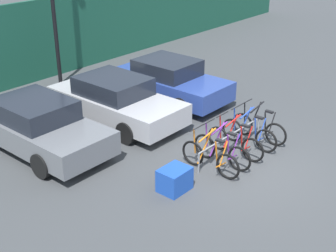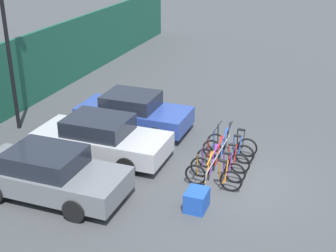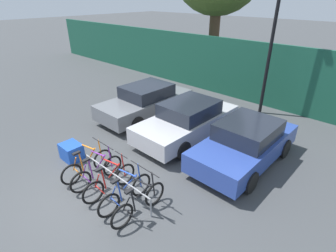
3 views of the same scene
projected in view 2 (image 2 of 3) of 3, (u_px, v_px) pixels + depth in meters
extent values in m
plane|color=#424447|center=(236.00, 180.00, 14.02)|extent=(120.00, 120.00, 0.00)
cylinder|color=gray|center=(219.00, 153.00, 14.42)|extent=(2.81, 0.04, 0.04)
cylinder|color=gray|center=(206.00, 183.00, 13.33)|extent=(0.04, 0.04, 0.55)
cylinder|color=gray|center=(229.00, 143.00, 15.74)|extent=(0.04, 0.04, 0.55)
torus|color=black|center=(231.00, 181.00, 13.30)|extent=(0.06, 0.66, 0.66)
torus|color=black|center=(196.00, 175.00, 13.64)|extent=(0.06, 0.66, 0.66)
cylinder|color=orange|center=(208.00, 167.00, 13.39)|extent=(0.60, 0.04, 0.76)
cylinder|color=orange|center=(210.00, 158.00, 13.25)|extent=(0.68, 0.04, 0.16)
cylinder|color=orange|center=(219.00, 171.00, 13.31)|extent=(0.14, 0.04, 0.63)
cylinder|color=orange|center=(226.00, 171.00, 13.23)|extent=(0.32, 0.03, 0.58)
cylinder|color=orange|center=(224.00, 181.00, 13.38)|extent=(0.40, 0.03, 0.08)
cylinder|color=orange|center=(197.00, 165.00, 13.49)|extent=(0.12, 0.04, 0.69)
cylinder|color=black|center=(199.00, 154.00, 13.33)|extent=(0.52, 0.03, 0.03)
cube|color=black|center=(223.00, 161.00, 13.14)|extent=(0.10, 0.22, 0.05)
torus|color=black|center=(235.00, 173.00, 13.73)|extent=(0.06, 0.66, 0.66)
torus|color=black|center=(201.00, 167.00, 14.07)|extent=(0.06, 0.66, 0.66)
cylinder|color=#752D99|center=(213.00, 160.00, 13.82)|extent=(0.60, 0.04, 0.76)
cylinder|color=#752D99|center=(215.00, 150.00, 13.68)|extent=(0.68, 0.04, 0.16)
cylinder|color=#752D99|center=(224.00, 163.00, 13.74)|extent=(0.14, 0.04, 0.63)
cylinder|color=#752D99|center=(231.00, 164.00, 13.67)|extent=(0.32, 0.03, 0.58)
cylinder|color=#752D99|center=(228.00, 173.00, 13.81)|extent=(0.40, 0.03, 0.08)
cylinder|color=#752D99|center=(202.00, 157.00, 13.92)|extent=(0.12, 0.04, 0.69)
cylinder|color=black|center=(204.00, 146.00, 13.76)|extent=(0.52, 0.03, 0.03)
cube|color=black|center=(228.00, 153.00, 13.57)|extent=(0.10, 0.22, 0.05)
torus|color=black|center=(239.00, 164.00, 14.26)|extent=(0.06, 0.66, 0.66)
torus|color=black|center=(206.00, 158.00, 14.60)|extent=(0.06, 0.66, 0.66)
cylinder|color=red|center=(218.00, 151.00, 14.35)|extent=(0.60, 0.04, 0.76)
cylinder|color=red|center=(220.00, 142.00, 14.21)|extent=(0.68, 0.04, 0.16)
cylinder|color=red|center=(229.00, 154.00, 14.27)|extent=(0.14, 0.04, 0.63)
cylinder|color=red|center=(235.00, 155.00, 14.19)|extent=(0.32, 0.03, 0.58)
cylinder|color=red|center=(233.00, 163.00, 14.33)|extent=(0.40, 0.03, 0.08)
cylinder|color=red|center=(208.00, 148.00, 14.44)|extent=(0.12, 0.04, 0.69)
cylinder|color=black|center=(210.00, 138.00, 14.28)|extent=(0.52, 0.03, 0.03)
cube|color=black|center=(232.00, 145.00, 14.10)|extent=(0.10, 0.22, 0.05)
torus|color=black|center=(244.00, 154.00, 14.84)|extent=(0.06, 0.66, 0.66)
torus|color=black|center=(212.00, 149.00, 15.18)|extent=(0.06, 0.66, 0.66)
cylinder|color=#284CB7|center=(224.00, 142.00, 14.93)|extent=(0.60, 0.04, 0.76)
cylinder|color=#284CB7|center=(226.00, 133.00, 14.79)|extent=(0.68, 0.04, 0.16)
cylinder|color=#284CB7|center=(234.00, 145.00, 14.85)|extent=(0.14, 0.04, 0.63)
cylinder|color=#284CB7|center=(240.00, 146.00, 14.77)|extent=(0.32, 0.03, 0.58)
cylinder|color=#284CB7|center=(238.00, 154.00, 14.91)|extent=(0.40, 0.03, 0.08)
cylinder|color=#284CB7|center=(214.00, 140.00, 15.02)|extent=(0.12, 0.04, 0.69)
cylinder|color=black|center=(216.00, 130.00, 14.86)|extent=(0.52, 0.03, 0.03)
cube|color=black|center=(237.00, 136.00, 14.68)|extent=(0.10, 0.22, 0.05)
torus|color=black|center=(247.00, 148.00, 15.28)|extent=(0.06, 0.66, 0.66)
torus|color=black|center=(216.00, 143.00, 15.62)|extent=(0.06, 0.66, 0.66)
cylinder|color=black|center=(228.00, 136.00, 15.37)|extent=(0.60, 0.04, 0.76)
cylinder|color=black|center=(230.00, 127.00, 15.23)|extent=(0.68, 0.04, 0.16)
cylinder|color=black|center=(237.00, 139.00, 15.29)|extent=(0.14, 0.04, 0.63)
cylinder|color=black|center=(244.00, 139.00, 15.22)|extent=(0.32, 0.03, 0.58)
cylinder|color=black|center=(241.00, 147.00, 15.36)|extent=(0.40, 0.03, 0.08)
cylinder|color=black|center=(218.00, 133.00, 15.47)|extent=(0.12, 0.04, 0.69)
cylinder|color=black|center=(220.00, 124.00, 15.31)|extent=(0.52, 0.03, 0.03)
cube|color=black|center=(241.00, 130.00, 15.12)|extent=(0.10, 0.22, 0.05)
cube|color=slate|center=(50.00, 178.00, 13.01)|extent=(1.80, 4.35, 0.62)
cube|color=#1E232D|center=(45.00, 159.00, 12.82)|extent=(1.58, 2.00, 0.52)
cylinder|color=black|center=(32.00, 164.00, 14.25)|extent=(0.20, 0.64, 0.64)
cylinder|color=black|center=(75.00, 210.00, 11.97)|extent=(0.20, 0.64, 0.64)
cylinder|color=black|center=(106.00, 179.00, 13.44)|extent=(0.20, 0.64, 0.64)
cube|color=#B7B7BC|center=(102.00, 142.00, 15.15)|extent=(1.80, 4.34, 0.62)
cube|color=#1E232D|center=(98.00, 125.00, 14.96)|extent=(1.58, 2.00, 0.52)
cylinder|color=black|center=(55.00, 153.00, 14.92)|extent=(0.20, 0.64, 0.64)
cylinder|color=black|center=(82.00, 133.00, 16.39)|extent=(0.20, 0.64, 0.64)
cylinder|color=black|center=(126.00, 167.00, 14.11)|extent=(0.20, 0.64, 0.64)
cylinder|color=black|center=(148.00, 144.00, 15.58)|extent=(0.20, 0.64, 0.64)
cube|color=#2D479E|center=(134.00, 115.00, 17.20)|extent=(1.80, 4.10, 0.62)
cube|color=#1E232D|center=(131.00, 101.00, 17.00)|extent=(1.58, 1.89, 0.52)
cylinder|color=black|center=(95.00, 126.00, 16.94)|extent=(0.20, 0.64, 0.64)
cylinder|color=black|center=(116.00, 109.00, 18.41)|extent=(0.20, 0.64, 0.64)
cylinder|color=black|center=(156.00, 135.00, 16.18)|extent=(0.20, 0.64, 0.64)
cylinder|color=black|center=(172.00, 118.00, 17.65)|extent=(0.20, 0.64, 0.64)
cylinder|color=black|center=(7.00, 41.00, 16.24)|extent=(0.14, 0.14, 6.59)
cube|color=blue|center=(197.00, 200.00, 12.50)|extent=(0.70, 0.56, 0.55)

